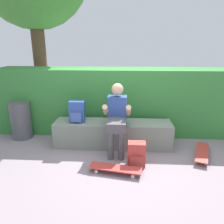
{
  "coord_description": "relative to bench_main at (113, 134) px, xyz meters",
  "views": [
    {
      "loc": [
        0.21,
        -3.38,
        1.87
      ],
      "look_at": [
        -0.03,
        0.61,
        0.62
      ],
      "focal_mm": 34.38,
      "sensor_mm": 36.0,
      "label": 1
    }
  ],
  "objects": [
    {
      "name": "skateboard_beside_bench",
      "position": [
        1.59,
        -0.35,
        -0.16
      ],
      "size": [
        0.47,
        0.82,
        0.09
      ],
      "color": "#BC3833",
      "rests_on": "ground"
    },
    {
      "name": "trash_bin",
      "position": [
        -1.92,
        0.25,
        0.14
      ],
      "size": [
        0.41,
        0.41,
        0.77
      ],
      "color": "#4C4C51",
      "rests_on": "ground"
    },
    {
      "name": "backpack_on_ground",
      "position": [
        0.42,
        -0.72,
        -0.05
      ],
      "size": [
        0.28,
        0.23,
        0.4
      ],
      "color": "#B23833",
      "rests_on": "ground"
    },
    {
      "name": "bench_main",
      "position": [
        0.0,
        0.0,
        0.0
      ],
      "size": [
        2.21,
        0.5,
        0.48
      ],
      "color": "slate",
      "rests_on": "ground"
    },
    {
      "name": "backpack_on_bench",
      "position": [
        -0.67,
        -0.01,
        0.43
      ],
      "size": [
        0.28,
        0.23,
        0.4
      ],
      "color": "#2D4C99",
      "rests_on": "bench_main"
    },
    {
      "name": "hedge_row",
      "position": [
        0.02,
        0.78,
        0.46
      ],
      "size": [
        5.11,
        0.79,
        1.4
      ],
      "color": "#327934",
      "rests_on": "ground"
    },
    {
      "name": "ground_plane",
      "position": [
        0.0,
        -0.42,
        -0.24
      ],
      "size": [
        24.0,
        24.0,
        0.0
      ],
      "primitive_type": "plane",
      "color": "gray"
    },
    {
      "name": "person_skater",
      "position": [
        0.08,
        -0.22,
        0.43
      ],
      "size": [
        0.49,
        0.62,
        1.23
      ],
      "color": "#2D4793",
      "rests_on": "ground"
    },
    {
      "name": "skateboard_near_person",
      "position": [
        0.09,
        -0.95,
        -0.16
      ],
      "size": [
        0.82,
        0.34,
        0.09
      ],
      "color": "#BC3833",
      "rests_on": "ground"
    }
  ]
}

